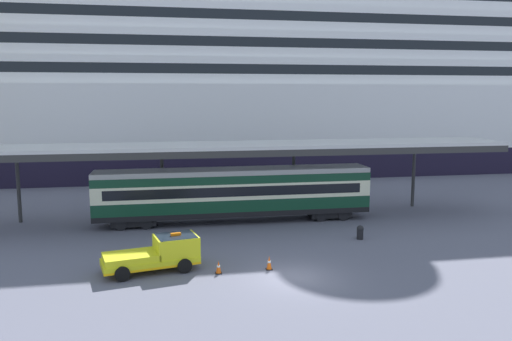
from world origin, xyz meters
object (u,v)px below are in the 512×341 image
(traffic_cone_near, at_px, (269,263))
(quay_bollard, at_px, (360,232))
(service_truck, at_px, (160,253))
(train_carriage, at_px, (234,192))
(cruise_ship, at_px, (305,63))
(traffic_cone_mid, at_px, (219,267))

(traffic_cone_near, xyz_separation_m, quay_bollard, (7.27, 4.84, 0.13))
(service_truck, distance_m, traffic_cone_near, 6.10)
(traffic_cone_near, bearing_deg, quay_bollard, 33.67)
(train_carriage, distance_m, service_truck, 11.59)
(cruise_ship, distance_m, traffic_cone_near, 45.58)
(cruise_ship, xyz_separation_m, train_carriage, (-13.93, -30.26, -11.67))
(traffic_cone_mid, relative_size, quay_bollard, 0.74)
(cruise_ship, height_order, traffic_cone_mid, cruise_ship)
(cruise_ship, xyz_separation_m, traffic_cone_near, (-13.50, -41.36, -13.59))
(service_truck, relative_size, traffic_cone_near, 6.99)
(cruise_ship, bearing_deg, traffic_cone_mid, -111.50)
(service_truck, relative_size, quay_bollard, 5.74)
(cruise_ship, height_order, quay_bollard, cruise_ship)
(cruise_ship, height_order, train_carriage, cruise_ship)
(service_truck, xyz_separation_m, traffic_cone_near, (5.98, -1.01, -0.60))
(cruise_ship, xyz_separation_m, traffic_cone_mid, (-16.34, -41.49, -13.63))
(train_carriage, relative_size, traffic_cone_mid, 29.35)
(train_carriage, relative_size, traffic_cone_near, 26.33)
(cruise_ship, distance_m, traffic_cone_mid, 46.63)
(cruise_ship, xyz_separation_m, service_truck, (-19.48, -40.35, -12.99))
(quay_bollard, bearing_deg, traffic_cone_near, -146.33)
(service_truck, bearing_deg, traffic_cone_near, -9.61)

